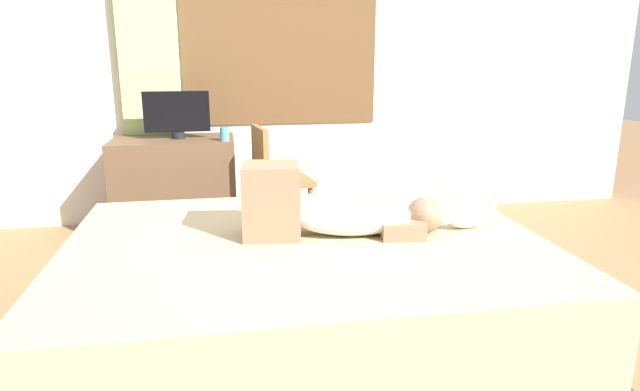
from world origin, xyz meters
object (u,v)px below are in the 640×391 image
(person_lying, at_px, (333,211))
(tv_monitor, at_px, (177,114))
(chair_by_desk, at_px, (274,175))
(cat, at_px, (466,215))
(bed, at_px, (307,293))
(desk, at_px, (176,187))
(cup, at_px, (225,134))

(person_lying, bearing_deg, tv_monitor, 114.59)
(chair_by_desk, bearing_deg, person_lying, -84.52)
(tv_monitor, height_order, chair_by_desk, tv_monitor)
(cat, bearing_deg, person_lying, 178.07)
(bed, height_order, chair_by_desk, chair_by_desk)
(bed, distance_m, chair_by_desk, 1.49)
(desk, xyz_separation_m, cup, (0.38, -0.18, 0.42))
(cup, bearing_deg, chair_by_desk, -27.77)
(bed, relative_size, tv_monitor, 4.63)
(cat, distance_m, tv_monitor, 2.36)
(person_lying, relative_size, cup, 9.44)
(cat, height_order, cup, cup)
(bed, height_order, cat, cat)
(tv_monitor, xyz_separation_m, chair_by_desk, (0.68, -0.36, -0.41))
(desk, distance_m, cup, 0.60)
(cat, relative_size, cup, 3.52)
(person_lying, relative_size, cat, 2.68)
(bed, bearing_deg, tv_monitor, 110.56)
(person_lying, distance_m, tv_monitor, 1.99)
(cat, xyz_separation_m, tv_monitor, (-1.48, 1.81, 0.32))
(bed, relative_size, person_lying, 2.36)
(desk, bearing_deg, cup, -25.06)
(person_lying, bearing_deg, desk, 115.71)
(tv_monitor, xyz_separation_m, cup, (0.34, -0.18, -0.13))
(cat, distance_m, desk, 2.38)
(tv_monitor, bearing_deg, bed, -69.44)
(desk, relative_size, chair_by_desk, 1.05)
(bed, bearing_deg, desk, 111.72)
(person_lying, bearing_deg, bed, -161.59)
(bed, xyz_separation_m, cat, (0.79, 0.02, 0.34))
(bed, distance_m, desk, 1.98)
(bed, xyz_separation_m, chair_by_desk, (-0.01, 1.47, 0.25))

